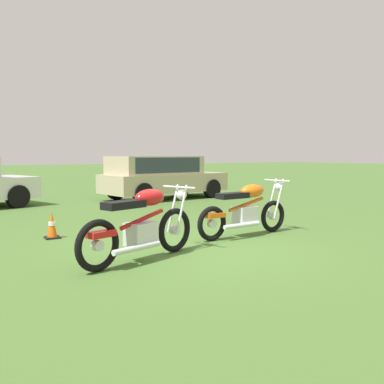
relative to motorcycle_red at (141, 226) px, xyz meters
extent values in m
plane|color=#476B2D|center=(1.05, 0.37, -0.49)|extent=(120.00, 120.00, 0.00)
torus|color=black|center=(0.65, 0.24, -0.16)|extent=(0.66, 0.31, 0.67)
torus|color=black|center=(-0.70, -0.25, -0.16)|extent=(0.66, 0.31, 0.67)
cylinder|color=silver|center=(0.65, 0.24, -0.16)|extent=(0.17, 0.14, 0.14)
cylinder|color=silver|center=(-0.70, -0.25, -0.16)|extent=(0.17, 0.14, 0.14)
cylinder|color=silver|center=(0.68, 0.34, 0.16)|extent=(0.26, 0.12, 0.72)
cylinder|color=silver|center=(0.74, 0.17, 0.16)|extent=(0.26, 0.12, 0.72)
cube|color=silver|center=(-0.01, 0.00, -0.11)|extent=(0.48, 0.42, 0.32)
cylinder|color=red|center=(0.02, 0.01, 0.09)|extent=(0.76, 0.32, 0.22)
ellipsoid|color=red|center=(0.16, 0.06, 0.38)|extent=(0.58, 0.42, 0.24)
cube|color=black|center=(-0.29, -0.10, 0.32)|extent=(0.65, 0.43, 0.10)
cube|color=red|center=(-0.64, -0.23, -0.02)|extent=(0.40, 0.29, 0.08)
cylinder|color=silver|center=(0.74, 0.27, 0.49)|extent=(0.25, 0.61, 0.03)
sphere|color=silver|center=(0.80, 0.29, 0.37)|extent=(0.20, 0.20, 0.16)
cylinder|color=silver|center=(-0.16, -0.22, -0.25)|extent=(0.78, 0.34, 0.08)
torus|color=black|center=(3.06, 0.78, -0.19)|extent=(0.61, 0.15, 0.60)
torus|color=black|center=(1.58, 0.63, -0.19)|extent=(0.61, 0.15, 0.60)
cylinder|color=silver|center=(3.06, 0.78, -0.19)|extent=(0.15, 0.11, 0.14)
cylinder|color=silver|center=(1.58, 0.63, -0.19)|extent=(0.15, 0.11, 0.14)
cylinder|color=silver|center=(3.11, 0.87, 0.15)|extent=(0.28, 0.06, 0.75)
cylinder|color=silver|center=(3.13, 0.69, 0.15)|extent=(0.28, 0.06, 0.75)
cube|color=silver|center=(2.34, 0.71, -0.11)|extent=(0.43, 0.34, 0.32)
cylinder|color=orange|center=(2.37, 0.71, 0.09)|extent=(0.82, 0.14, 0.23)
ellipsoid|color=orange|center=(2.52, 0.72, 0.32)|extent=(0.54, 0.31, 0.24)
cube|color=black|center=(2.04, 0.68, 0.26)|extent=(0.62, 0.30, 0.10)
cube|color=orange|center=(1.64, 0.64, -0.05)|extent=(0.38, 0.21, 0.08)
cylinder|color=silver|center=(3.16, 0.79, 0.49)|extent=(0.10, 0.64, 0.03)
sphere|color=silver|center=(3.22, 0.79, 0.37)|extent=(0.18, 0.18, 0.16)
cylinder|color=silver|center=(2.14, 0.53, -0.25)|extent=(0.80, 0.16, 0.08)
cylinder|color=black|center=(-0.63, 7.15, -0.17)|extent=(0.68, 0.42, 0.64)
cube|color=#BCAD8C|center=(4.01, 7.28, 0.06)|extent=(4.46, 2.41, 0.60)
cube|color=#BCAD8C|center=(3.62, 7.21, 0.64)|extent=(3.18, 2.02, 0.60)
cube|color=#2D3842|center=(3.62, 7.21, 0.66)|extent=(2.75, 1.98, 0.48)
cylinder|color=black|center=(5.27, 8.31, -0.17)|extent=(0.67, 0.33, 0.64)
cylinder|color=black|center=(5.54, 6.75, -0.17)|extent=(0.67, 0.33, 0.64)
cylinder|color=black|center=(2.48, 7.82, -0.17)|extent=(0.67, 0.33, 0.64)
cylinder|color=black|center=(2.76, 6.26, -0.17)|extent=(0.67, 0.33, 0.64)
cone|color=#EA590F|center=(-0.73, 2.24, -0.25)|extent=(0.18, 0.18, 0.48)
cube|color=black|center=(-0.73, 2.24, -0.48)|extent=(0.25, 0.25, 0.03)
cylinder|color=white|center=(-0.73, 2.24, -0.23)|extent=(0.12, 0.12, 0.07)
camera|label=1|loc=(-2.29, -5.32, 0.97)|focal=39.29mm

